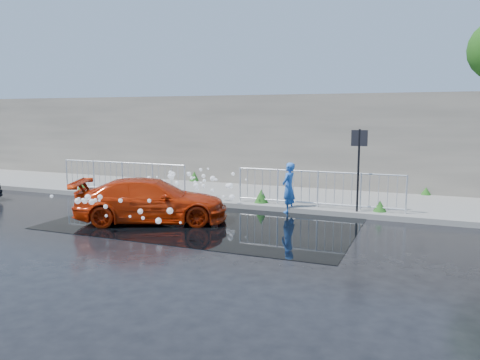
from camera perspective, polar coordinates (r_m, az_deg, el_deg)
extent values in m
plane|color=black|center=(12.26, -8.10, -5.80)|extent=(90.00, 90.00, 0.00)
cube|color=gray|center=(16.67, 0.55, -1.77)|extent=(30.00, 4.00, 0.15)
cube|color=gray|center=(14.85, -2.29, -2.97)|extent=(30.00, 0.25, 0.16)
cube|color=#635D54|center=(18.51, 3.06, 4.89)|extent=(30.00, 0.60, 3.50)
cube|color=black|center=(12.89, -3.93, -5.02)|extent=(8.00, 5.00, 0.01)
cylinder|color=black|center=(13.60, 14.21, 0.76)|extent=(0.06, 0.06, 2.50)
cube|color=black|center=(13.52, 14.35, 4.97)|extent=(0.45, 0.04, 0.45)
cylinder|color=silver|center=(18.64, -20.36, 0.71)|extent=(0.05, 0.05, 1.10)
cylinder|color=silver|center=(15.72, -6.76, -0.11)|extent=(0.05, 0.05, 1.10)
cylinder|color=silver|center=(17.00, -14.20, 2.07)|extent=(5.00, 0.04, 0.04)
cylinder|color=silver|center=(17.12, -14.09, -1.09)|extent=(5.00, 0.04, 0.04)
cylinder|color=silver|center=(14.87, 0.01, -0.53)|extent=(0.05, 0.05, 1.10)
cylinder|color=silver|center=(13.82, 19.62, -1.66)|extent=(0.05, 0.05, 1.10)
cylinder|color=silver|center=(14.06, 9.50, 1.01)|extent=(5.00, 0.04, 0.04)
cylinder|color=silver|center=(14.21, 9.41, -2.80)|extent=(5.00, 0.04, 0.04)
cone|color=#154E19|center=(18.26, -18.57, -0.49)|extent=(0.40, 0.40, 0.38)
cone|color=#154E19|center=(16.07, -8.21, -1.39)|extent=(0.36, 0.36, 0.31)
cone|color=#154E19|center=(14.73, 2.61, -1.94)|extent=(0.44, 0.44, 0.43)
cone|color=#154E19|center=(13.98, 16.68, -3.05)|extent=(0.38, 0.38, 0.32)
cone|color=#154E19|center=(19.57, -5.59, 0.48)|extent=(0.42, 0.42, 0.40)
cone|color=#154E19|center=(17.38, 21.74, -1.25)|extent=(0.34, 0.34, 0.26)
sphere|color=white|center=(14.77, -2.93, 0.04)|extent=(0.09, 0.09, 0.09)
sphere|color=white|center=(13.74, -7.00, -3.53)|extent=(0.15, 0.15, 0.15)
sphere|color=white|center=(15.32, -4.48, 0.49)|extent=(0.13, 0.13, 0.13)
sphere|color=white|center=(14.88, -3.35, 0.18)|extent=(0.18, 0.18, 0.18)
sphere|color=white|center=(14.49, -5.40, -0.67)|extent=(0.16, 0.16, 0.16)
sphere|color=white|center=(13.90, -4.97, -2.05)|extent=(0.16, 0.16, 0.16)
sphere|color=white|center=(15.52, -6.42, 0.87)|extent=(0.06, 0.06, 0.06)
sphere|color=white|center=(13.88, -1.20, -0.71)|extent=(0.17, 0.17, 0.17)
sphere|color=white|center=(15.80, -11.04, 0.20)|extent=(0.15, 0.15, 0.15)
sphere|color=white|center=(14.02, -5.79, -2.06)|extent=(0.08, 0.08, 0.08)
sphere|color=white|center=(14.50, -4.81, -0.36)|extent=(0.07, 0.07, 0.07)
sphere|color=white|center=(14.37, -1.49, -0.72)|extent=(0.16, 0.16, 0.16)
sphere|color=white|center=(14.26, -4.48, -0.70)|extent=(0.12, 0.12, 0.12)
sphere|color=white|center=(14.80, -4.36, -0.09)|extent=(0.11, 0.11, 0.11)
sphere|color=white|center=(15.12, -12.36, -0.85)|extent=(0.16, 0.16, 0.16)
sphere|color=white|center=(14.31, -11.43, -2.98)|extent=(0.07, 0.07, 0.07)
sphere|color=white|center=(14.36, 0.73, 0.05)|extent=(0.06, 0.06, 0.06)
sphere|color=white|center=(14.54, -5.28, -1.06)|extent=(0.13, 0.13, 0.13)
sphere|color=white|center=(13.47, -1.00, -2.12)|extent=(0.17, 0.17, 0.17)
sphere|color=white|center=(14.72, -5.50, -0.29)|extent=(0.11, 0.11, 0.11)
sphere|color=white|center=(15.25, -8.56, 0.47)|extent=(0.15, 0.15, 0.15)
sphere|color=white|center=(14.98, -9.23, -0.22)|extent=(0.11, 0.11, 0.11)
sphere|color=white|center=(13.94, -9.15, -3.62)|extent=(0.07, 0.07, 0.07)
sphere|color=white|center=(14.08, -3.39, -1.27)|extent=(0.11, 0.11, 0.11)
sphere|color=white|center=(15.20, -5.60, 0.30)|extent=(0.07, 0.07, 0.07)
sphere|color=white|center=(13.68, -2.01, -2.03)|extent=(0.08, 0.08, 0.08)
sphere|color=white|center=(15.42, -12.35, -0.41)|extent=(0.06, 0.06, 0.06)
sphere|color=white|center=(15.47, -8.36, 0.33)|extent=(0.18, 0.18, 0.18)
sphere|color=white|center=(13.60, -4.90, -2.65)|extent=(0.13, 0.13, 0.13)
sphere|color=white|center=(15.24, -0.85, 0.75)|extent=(0.11, 0.11, 0.11)
sphere|color=white|center=(14.91, -5.92, 0.25)|extent=(0.11, 0.11, 0.11)
sphere|color=white|center=(15.49, -3.93, 1.39)|extent=(0.07, 0.07, 0.07)
sphere|color=white|center=(15.85, -10.10, 0.35)|extent=(0.07, 0.07, 0.07)
sphere|color=white|center=(15.58, -8.47, 0.90)|extent=(0.13, 0.13, 0.13)
sphere|color=white|center=(15.72, -8.18, 0.71)|extent=(0.17, 0.17, 0.17)
sphere|color=white|center=(14.71, -7.70, -0.37)|extent=(0.14, 0.14, 0.14)
sphere|color=white|center=(15.70, -4.82, 1.26)|extent=(0.11, 0.11, 0.11)
sphere|color=white|center=(14.17, -7.96, -1.99)|extent=(0.17, 0.17, 0.17)
sphere|color=white|center=(15.55, -6.23, 0.73)|extent=(0.15, 0.15, 0.15)
sphere|color=white|center=(15.66, -11.80, -0.26)|extent=(0.15, 0.15, 0.15)
sphere|color=white|center=(14.16, -6.34, -1.68)|extent=(0.08, 0.08, 0.08)
sphere|color=white|center=(14.53, -8.06, -1.28)|extent=(0.15, 0.15, 0.15)
sphere|color=white|center=(11.16, -16.70, -2.00)|extent=(0.12, 0.12, 0.12)
sphere|color=white|center=(11.12, -17.23, -2.38)|extent=(0.09, 0.09, 0.09)
sphere|color=white|center=(11.28, -12.06, -3.77)|extent=(0.13, 0.13, 0.13)
sphere|color=white|center=(11.12, -7.28, -5.18)|extent=(0.06, 0.06, 0.06)
sphere|color=white|center=(12.01, -18.06, -2.00)|extent=(0.15, 0.15, 0.15)
sphere|color=white|center=(12.96, -18.71, -3.11)|extent=(0.15, 0.15, 0.15)
sphere|color=white|center=(11.41, -14.36, -2.45)|extent=(0.10, 0.10, 0.10)
sphere|color=white|center=(11.72, -19.04, -2.15)|extent=(0.06, 0.06, 0.06)
sphere|color=white|center=(11.90, -16.07, -3.14)|extent=(0.11, 0.11, 0.11)
sphere|color=white|center=(11.78, -18.59, -2.34)|extent=(0.10, 0.10, 0.10)
sphere|color=white|center=(11.88, -21.98, -1.86)|extent=(0.08, 0.08, 0.08)
sphere|color=white|center=(10.72, -8.53, -3.74)|extent=(0.15, 0.15, 0.15)
sphere|color=white|center=(11.13, -11.00, -2.49)|extent=(0.09, 0.09, 0.09)
sphere|color=white|center=(12.36, -19.19, -2.43)|extent=(0.15, 0.15, 0.15)
sphere|color=white|center=(11.57, -9.91, -4.93)|extent=(0.15, 0.15, 0.15)
sphere|color=white|center=(12.25, -16.77, -2.41)|extent=(0.06, 0.06, 0.06)
sphere|color=white|center=(12.02, -13.27, -4.36)|extent=(0.06, 0.06, 0.06)
sphere|color=white|center=(11.78, -11.75, -4.57)|extent=(0.09, 0.09, 0.09)
sphere|color=white|center=(12.35, -15.99, -4.23)|extent=(0.08, 0.08, 0.08)
sphere|color=white|center=(12.29, -18.38, -2.47)|extent=(0.13, 0.13, 0.13)
sphere|color=white|center=(11.96, -17.63, -2.56)|extent=(0.15, 0.15, 0.15)
imported|color=#B32607|center=(12.91, -10.72, -2.47)|extent=(4.40, 3.13, 1.18)
imported|color=blue|center=(13.99, 5.94, -0.92)|extent=(0.45, 0.60, 1.49)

